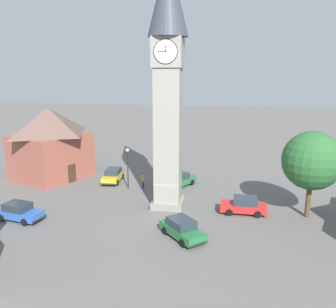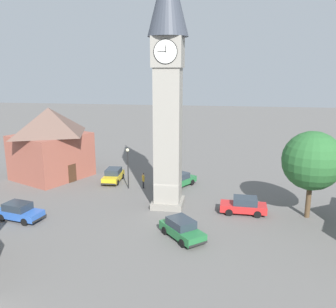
# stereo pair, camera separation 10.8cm
# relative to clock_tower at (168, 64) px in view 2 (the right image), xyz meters

# --- Properties ---
(ground_plane) EXTENTS (200.00, 200.00, 0.00)m
(ground_plane) POSITION_rel_clock_tower_xyz_m (-0.00, -0.00, -13.14)
(ground_plane) COLOR #605E5B
(clock_tower) EXTENTS (3.54, 3.54, 22.40)m
(clock_tower) POSITION_rel_clock_tower_xyz_m (0.00, 0.00, 0.00)
(clock_tower) COLOR gray
(clock_tower) RESTS_ON ground
(car_blue_kerb) EXTENTS (4.38, 2.48, 1.53)m
(car_blue_kerb) POSITION_rel_clock_tower_xyz_m (12.18, 5.27, -12.37)
(car_blue_kerb) COLOR #2D5BB7
(car_blue_kerb) RESTS_ON ground
(car_silver_kerb) EXTENTS (1.97, 4.21, 1.53)m
(car_silver_kerb) POSITION_rel_clock_tower_xyz_m (7.48, -6.46, -12.37)
(car_silver_kerb) COLOR gold
(car_silver_kerb) RESTS_ON ground
(car_red_corner) EXTENTS (4.17, 1.90, 1.53)m
(car_red_corner) POSITION_rel_clock_tower_xyz_m (-7.04, 0.74, -12.37)
(car_red_corner) COLOR red
(car_red_corner) RESTS_ON ground
(car_white_side) EXTENTS (3.99, 4.21, 1.53)m
(car_white_side) POSITION_rel_clock_tower_xyz_m (-2.12, 6.42, -12.37)
(car_white_side) COLOR #236B38
(car_white_side) RESTS_ON ground
(car_black_far) EXTENTS (3.60, 4.40, 1.53)m
(car_black_far) POSITION_rel_clock_tower_xyz_m (-0.33, -5.98, -12.37)
(car_black_far) COLOR #236B38
(car_black_far) RESTS_ON ground
(pedestrian) EXTENTS (0.35, 0.52, 1.69)m
(pedestrian) POSITION_rel_clock_tower_xyz_m (3.53, -4.80, -12.13)
(pedestrian) COLOR black
(pedestrian) RESTS_ON ground
(tree) EXTENTS (5.07, 5.07, 7.67)m
(tree) POSITION_rel_clock_tower_xyz_m (-12.54, 0.67, -8.02)
(tree) COLOR brown
(tree) RESTS_ON ground
(building_shop_left) EXTENTS (9.96, 10.28, 8.42)m
(building_shop_left) POSITION_rel_clock_tower_xyz_m (15.29, -7.04, -8.83)
(building_shop_left) COLOR #995142
(building_shop_left) RESTS_ON ground
(lamp_post) EXTENTS (0.36, 0.36, 4.49)m
(lamp_post) POSITION_rel_clock_tower_xyz_m (5.10, -4.38, -10.08)
(lamp_post) COLOR black
(lamp_post) RESTS_ON ground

